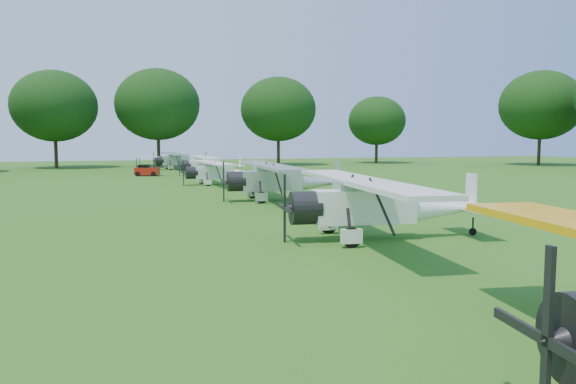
{
  "coord_description": "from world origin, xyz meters",
  "views": [
    {
      "loc": [
        -7.82,
        -19.5,
        3.65
      ],
      "look_at": [
        -0.79,
        3.16,
        1.4
      ],
      "focal_mm": 35.0,
      "sensor_mm": 36.0,
      "label": 1
    }
  ],
  "objects_px": {
    "aircraft_6": "(209,163)",
    "golf_cart": "(147,169)",
    "aircraft_7": "(180,159)",
    "aircraft_4": "(281,177)",
    "aircraft_5": "(220,170)",
    "aircraft_3": "(379,201)"
  },
  "relations": [
    {
      "from": "aircraft_3",
      "to": "aircraft_5",
      "type": "xyz_separation_m",
      "value": [
        -1.13,
        26.06,
        -0.25
      ]
    },
    {
      "from": "aircraft_3",
      "to": "aircraft_5",
      "type": "height_order",
      "value": "aircraft_3"
    },
    {
      "from": "aircraft_3",
      "to": "aircraft_4",
      "type": "xyz_separation_m",
      "value": [
        0.26,
        13.47,
        -0.04
      ]
    },
    {
      "from": "aircraft_4",
      "to": "golf_cart",
      "type": "xyz_separation_m",
      "value": [
        -6.39,
        25.15,
        -0.73
      ]
    },
    {
      "from": "aircraft_5",
      "to": "golf_cart",
      "type": "height_order",
      "value": "aircraft_5"
    },
    {
      "from": "aircraft_6",
      "to": "aircraft_7",
      "type": "bearing_deg",
      "value": 97.09
    },
    {
      "from": "aircraft_7",
      "to": "golf_cart",
      "type": "bearing_deg",
      "value": -116.42
    },
    {
      "from": "aircraft_5",
      "to": "aircraft_6",
      "type": "bearing_deg",
      "value": 80.7
    },
    {
      "from": "aircraft_3",
      "to": "aircraft_6",
      "type": "height_order",
      "value": "aircraft_3"
    },
    {
      "from": "aircraft_3",
      "to": "golf_cart",
      "type": "distance_m",
      "value": 39.11
    },
    {
      "from": "aircraft_3",
      "to": "aircraft_6",
      "type": "xyz_separation_m",
      "value": [
        -0.07,
        37.46,
        -0.21
      ]
    },
    {
      "from": "aircraft_6",
      "to": "aircraft_3",
      "type": "bearing_deg",
      "value": -90.2
    },
    {
      "from": "aircraft_4",
      "to": "aircraft_6",
      "type": "distance_m",
      "value": 24.0
    },
    {
      "from": "aircraft_6",
      "to": "golf_cart",
      "type": "bearing_deg",
      "value": 168.88
    },
    {
      "from": "aircraft_7",
      "to": "aircraft_5",
      "type": "bearing_deg",
      "value": -93.21
    },
    {
      "from": "aircraft_4",
      "to": "aircraft_6",
      "type": "xyz_separation_m",
      "value": [
        -0.33,
        23.99,
        -0.17
      ]
    },
    {
      "from": "aircraft_6",
      "to": "golf_cart",
      "type": "height_order",
      "value": "aircraft_6"
    },
    {
      "from": "aircraft_6",
      "to": "aircraft_7",
      "type": "xyz_separation_m",
      "value": [
        -1.59,
        12.26,
        0.03
      ]
    },
    {
      "from": "aircraft_6",
      "to": "golf_cart",
      "type": "xyz_separation_m",
      "value": [
        -6.06,
        1.16,
        -0.56
      ]
    },
    {
      "from": "aircraft_7",
      "to": "golf_cart",
      "type": "relative_size",
      "value": 4.22
    },
    {
      "from": "aircraft_7",
      "to": "aircraft_6",
      "type": "bearing_deg",
      "value": -87.11
    },
    {
      "from": "aircraft_4",
      "to": "aircraft_5",
      "type": "xyz_separation_m",
      "value": [
        -1.39,
        12.59,
        -0.21
      ]
    }
  ]
}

